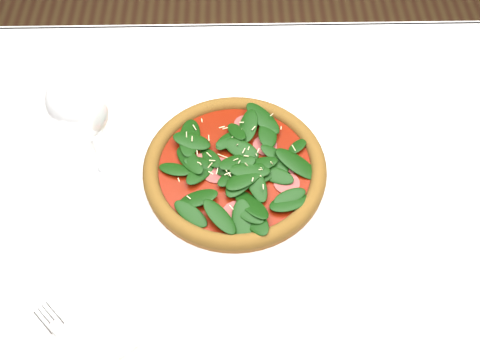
{
  "coord_description": "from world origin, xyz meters",
  "views": [
    {
      "loc": [
        -0.05,
        -0.45,
        1.46
      ],
      "look_at": [
        -0.04,
        0.01,
        0.77
      ],
      "focal_mm": 40.0,
      "sensor_mm": 36.0,
      "label": 1
    }
  ],
  "objects_px": {
    "plate": "(235,173)",
    "napkin": "(81,355)",
    "wine_glass": "(79,110)",
    "pizza": "(235,166)"
  },
  "relations": [
    {
      "from": "plate",
      "to": "napkin",
      "type": "bearing_deg",
      "value": -125.83
    },
    {
      "from": "plate",
      "to": "pizza",
      "type": "relative_size",
      "value": 1.03
    },
    {
      "from": "plate",
      "to": "pizza",
      "type": "distance_m",
      "value": 0.02
    },
    {
      "from": "plate",
      "to": "wine_glass",
      "type": "xyz_separation_m",
      "value": [
        -0.22,
        0.01,
        0.14
      ]
    },
    {
      "from": "plate",
      "to": "napkin",
      "type": "distance_m",
      "value": 0.35
    },
    {
      "from": "wine_glass",
      "to": "napkin",
      "type": "distance_m",
      "value": 0.33
    },
    {
      "from": "wine_glass",
      "to": "napkin",
      "type": "height_order",
      "value": "wine_glass"
    },
    {
      "from": "wine_glass",
      "to": "pizza",
      "type": "bearing_deg",
      "value": -3.37
    },
    {
      "from": "wine_glass",
      "to": "plate",
      "type": "bearing_deg",
      "value": -3.37
    },
    {
      "from": "plate",
      "to": "wine_glass",
      "type": "height_order",
      "value": "wine_glass"
    }
  ]
}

